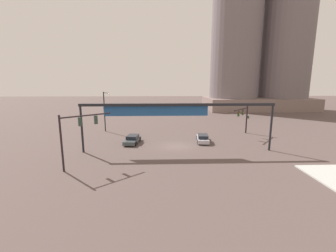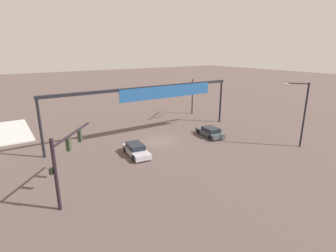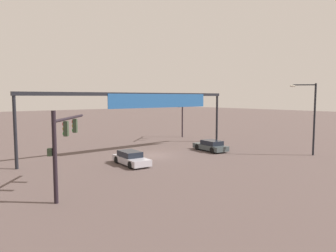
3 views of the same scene
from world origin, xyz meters
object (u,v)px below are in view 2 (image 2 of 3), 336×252
sedan_car_waiting_far (136,150)px  sedan_car_approaching (210,132)px  streetlamp_curved_arm (302,110)px  traffic_signal_opposite_side (65,154)px  traffic_signal_near_corner (191,91)px

sedan_car_waiting_far → sedan_car_approaching: bearing=98.1°
streetlamp_curved_arm → sedan_car_approaching: 11.02m
traffic_signal_opposite_side → streetlamp_curved_arm: bearing=-57.9°
sedan_car_waiting_far → streetlamp_curved_arm: bearing=70.6°
traffic_signal_opposite_side → sedan_car_approaching: size_ratio=1.17×
sedan_car_approaching → sedan_car_waiting_far: bearing=100.2°
streetlamp_curved_arm → sedan_car_waiting_far: bearing=27.0°
traffic_signal_near_corner → sedan_car_waiting_far: bearing=-6.9°
traffic_signal_opposite_side → sedan_car_approaching: bearing=-35.3°
traffic_signal_opposite_side → sedan_car_waiting_far: bearing=-19.8°
traffic_signal_near_corner → traffic_signal_opposite_side: traffic_signal_near_corner is taller
traffic_signal_opposite_side → streetlamp_curved_arm: streetlamp_curved_arm is taller
traffic_signal_opposite_side → sedan_car_approaching: (-19.02, -5.09, -3.00)m
traffic_signal_opposite_side → streetlamp_curved_arm: 25.22m
sedan_car_approaching → traffic_signal_near_corner: bearing=-16.5°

